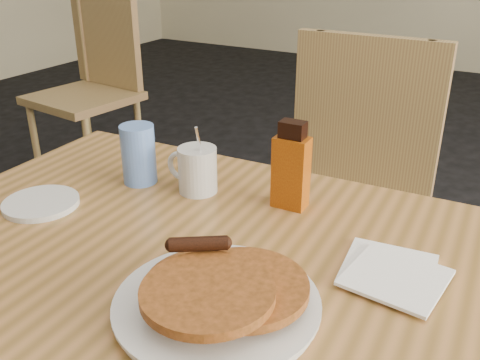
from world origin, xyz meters
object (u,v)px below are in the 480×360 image
at_px(chair_main_far, 349,177).
at_px(main_table, 216,278).
at_px(coffee_mug, 196,169).
at_px(chair_wall_extra, 95,71).
at_px(syrup_bottle, 291,168).
at_px(blue_tumbler, 139,154).
at_px(pancake_plate, 218,296).

bearing_deg(chair_main_far, main_table, -89.30).
xyz_separation_m(main_table, coffee_mug, (-0.18, 0.21, 0.09)).
relative_size(chair_wall_extra, coffee_mug, 6.53).
relative_size(coffee_mug, syrup_bottle, 0.86).
distance_m(chair_main_far, blue_tumbler, 0.70).
bearing_deg(pancake_plate, syrup_bottle, 97.61).
height_order(main_table, chair_wall_extra, chair_wall_extra).
bearing_deg(syrup_bottle, coffee_mug, -171.97).
bearing_deg(syrup_bottle, main_table, -98.40).
xyz_separation_m(chair_main_far, coffee_mug, (-0.17, -0.56, 0.20)).
bearing_deg(pancake_plate, coffee_mug, 127.99).
xyz_separation_m(chair_main_far, blue_tumbler, (-0.30, -0.59, 0.22)).
bearing_deg(main_table, coffee_mug, 130.20).
bearing_deg(chair_wall_extra, coffee_mug, -32.18).
height_order(pancake_plate, blue_tumbler, blue_tumbler).
height_order(main_table, syrup_bottle, syrup_bottle).
xyz_separation_m(coffee_mug, syrup_bottle, (0.21, 0.03, 0.03)).
distance_m(main_table, syrup_bottle, 0.27).
distance_m(pancake_plate, syrup_bottle, 0.37).
bearing_deg(coffee_mug, pancake_plate, -30.55).
height_order(chair_main_far, syrup_bottle, chair_main_far).
xyz_separation_m(chair_wall_extra, syrup_bottle, (1.61, -1.11, 0.22)).
bearing_deg(chair_wall_extra, pancake_plate, -34.52).
distance_m(coffee_mug, blue_tumbler, 0.14).
distance_m(syrup_bottle, blue_tumbler, 0.35).
relative_size(main_table, chair_wall_extra, 1.29).
relative_size(main_table, chair_main_far, 1.33).
bearing_deg(pancake_plate, main_table, 123.66).
height_order(pancake_plate, syrup_bottle, syrup_bottle).
bearing_deg(syrup_bottle, chair_main_far, 92.69).
relative_size(chair_main_far, pancake_plate, 3.23).
bearing_deg(syrup_bottle, chair_wall_extra, 143.81).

